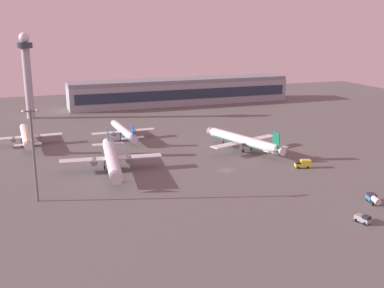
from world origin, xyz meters
name	(u,v)px	position (x,y,z in m)	size (l,w,h in m)	color
ground_plane	(226,170)	(0.00, 0.00, 0.00)	(416.00, 416.00, 0.00)	#605E5B
terminal_building	(181,91)	(29.86, 140.79, 8.09)	(143.91, 22.40, 16.40)	#9EA3AD
control_tower	(27,70)	(-63.83, 123.51, 26.62)	(8.00, 8.00, 46.60)	#A8A8B2
airplane_terminal_side	(111,158)	(-38.66, 13.86, 4.51)	(36.30, 46.53, 11.93)	silver
airplane_far_stand	(244,141)	(17.59, 22.02, 4.21)	(33.27, 42.31, 11.13)	white
airplane_taxiway_distant	(26,136)	(-67.03, 62.48, 3.81)	(30.53, 39.25, 10.07)	white
airplane_near_gate	(124,131)	(-24.94, 59.18, 3.60)	(28.88, 37.10, 9.52)	white
maintenance_van	(363,219)	(15.63, -53.66, 1.18)	(2.97, 4.51, 2.25)	gray
catering_truck	(303,164)	(27.57, -6.75, 1.58)	(6.10, 4.01, 3.05)	yellow
fuel_truck	(374,199)	(28.01, -43.19, 1.37)	(3.86, 6.64, 2.35)	#3372BF
apron_light_central	(33,150)	(-64.74, -8.29, 15.71)	(4.80, 0.90, 27.69)	slate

